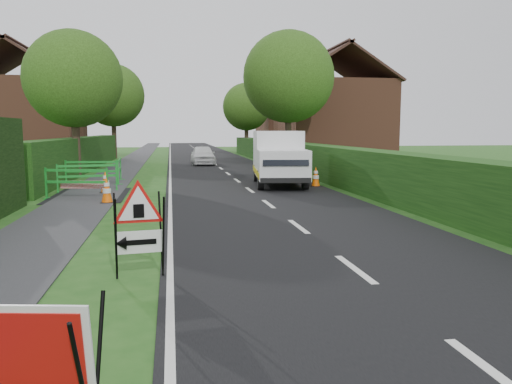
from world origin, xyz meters
TOP-DOWN VIEW (x-y plane):
  - ground at (0.00, 0.00)m, footprint 120.00×120.00m
  - road_surface at (2.50, 35.00)m, footprint 6.00×90.00m
  - footpath at (-3.00, 35.00)m, footprint 2.00×90.00m
  - hedge_west_far at (-5.00, 22.00)m, footprint 1.00×24.00m
  - hedge_east at (6.50, 16.00)m, footprint 1.20×50.00m
  - house_west at (-10.00, 30.00)m, footprint 7.50×7.40m
  - house_east_a at (11.00, 28.00)m, footprint 7.50×7.40m
  - house_east_b at (12.00, 42.00)m, footprint 7.50×7.40m
  - tree_nw at (-4.60, 18.00)m, footprint 4.40×4.40m
  - tree_ne at (6.40, 22.00)m, footprint 5.20×5.20m
  - tree_fw at (-4.60, 34.00)m, footprint 4.80×4.80m
  - tree_fe at (6.40, 38.00)m, footprint 4.20×4.20m
  - red_rect_sign at (-1.44, -2.64)m, footprint 1.24×0.89m
  - triangle_sign at (-0.82, 1.10)m, footprint 0.94×0.94m
  - works_van at (3.92, 13.11)m, footprint 2.38×4.88m
  - traffic_cone_0 at (5.20, 12.28)m, footprint 0.38×0.38m
  - traffic_cone_1 at (5.00, 13.72)m, footprint 0.38×0.38m
  - traffic_cone_2 at (4.70, 15.29)m, footprint 0.38×0.38m
  - traffic_cone_3 at (-2.21, 9.12)m, footprint 0.38×0.38m
  - traffic_cone_4 at (-2.56, 11.61)m, footprint 0.38×0.38m
  - ped_barrier_0 at (-3.26, 10.16)m, footprint 2.08×0.85m
  - ped_barrier_1 at (-3.25, 12.24)m, footprint 2.09×0.73m
  - ped_barrier_2 at (-3.43, 14.36)m, footprint 2.09×0.61m
  - ped_barrier_3 at (-2.43, 15.23)m, footprint 0.45×2.07m
  - redwhite_plank at (-3.06, 10.31)m, footprint 1.48×0.33m
  - hatchback_car at (1.70, 25.46)m, footprint 1.45×3.60m

SIDE VIEW (x-z plane):
  - ground at x=0.00m, z-range 0.00..0.00m
  - hedge_west_far at x=-5.00m, z-range -0.90..0.90m
  - hedge_east at x=6.50m, z-range -0.75..0.75m
  - redwhite_plank at x=-3.06m, z-range -0.12..0.12m
  - road_surface at x=2.50m, z-range -0.01..0.01m
  - footpath at x=-3.00m, z-range -0.01..0.02m
  - traffic_cone_0 at x=5.20m, z-range 0.00..0.79m
  - traffic_cone_1 at x=5.00m, z-range 0.00..0.79m
  - traffic_cone_2 at x=4.70m, z-range 0.00..0.79m
  - traffic_cone_3 at x=-2.21m, z-range 0.00..0.79m
  - traffic_cone_4 at x=-2.56m, z-range 0.00..0.79m
  - red_rect_sign at x=-1.44m, z-range 0.07..1.04m
  - hatchback_car at x=1.70m, z-range 0.00..1.22m
  - ped_barrier_0 at x=-3.26m, z-range 0.13..1.13m
  - ped_barrier_1 at x=-3.25m, z-range 0.13..1.13m
  - ped_barrier_2 at x=-3.43m, z-range 0.13..1.13m
  - ped_barrier_3 at x=-2.43m, z-range 0.13..1.13m
  - triangle_sign at x=-0.82m, z-range 0.24..1.47m
  - works_van at x=3.92m, z-range 0.06..2.21m
  - house_west at x=-10.00m, z-range -1.04..6.84m
  - house_east_a at x=11.00m, z-range -1.04..6.84m
  - house_east_b at x=12.00m, z-range -1.04..6.84m
  - tree_fe at x=6.40m, z-range 1.05..7.39m
  - tree_nw at x=-4.60m, z-range 1.13..7.83m
  - tree_fw at x=-4.60m, z-range 1.21..8.45m
  - tree_ne at x=6.40m, z-range 1.28..9.07m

